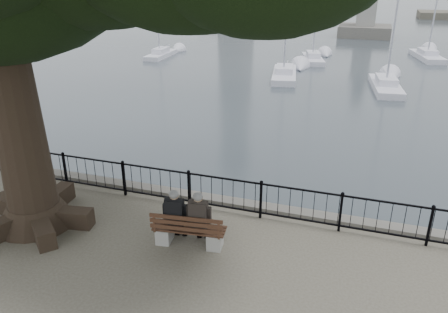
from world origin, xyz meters
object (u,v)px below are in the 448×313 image
at_px(bench, 189,234).
at_px(lion_monument, 366,17).
at_px(person_right, 200,220).
at_px(person_left, 177,217).

bearing_deg(bench, lion_monument, 87.36).
relative_size(person_right, lion_monument, 0.16).
height_order(bench, lion_monument, lion_monument).
distance_m(bench, lion_monument, 49.25).
bearing_deg(lion_monument, bench, -92.64).
relative_size(bench, person_left, 1.23).
height_order(bench, person_left, person_left).
bearing_deg(person_right, bench, -151.19).
relative_size(person_left, person_right, 1.00).
bearing_deg(bench, person_left, 169.68).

